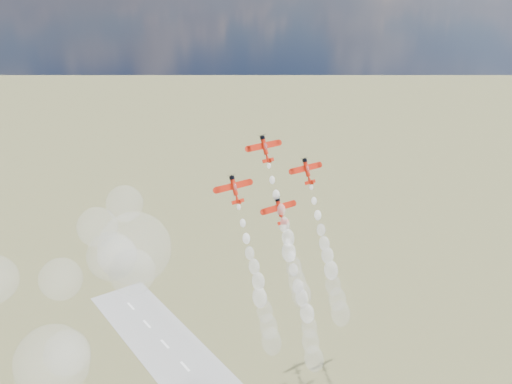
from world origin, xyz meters
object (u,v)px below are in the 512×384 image
at_px(plane_lead, 265,148).
at_px(plane_right, 307,170).
at_px(plane_left, 235,189).
at_px(plane_slot, 280,210).

height_order(plane_lead, plane_right, plane_lead).
bearing_deg(plane_lead, plane_left, -164.21).
xyz_separation_m(plane_lead, plane_right, (13.61, -3.85, -8.72)).
bearing_deg(plane_slot, plane_lead, 90.00).
xyz_separation_m(plane_lead, plane_left, (-13.61, -3.85, -8.72)).
bearing_deg(plane_left, plane_slot, -15.79).
height_order(plane_lead, plane_slot, plane_lead).
relative_size(plane_left, plane_right, 1.00).
relative_size(plane_left, plane_slot, 1.00).
bearing_deg(plane_left, plane_right, 0.00).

